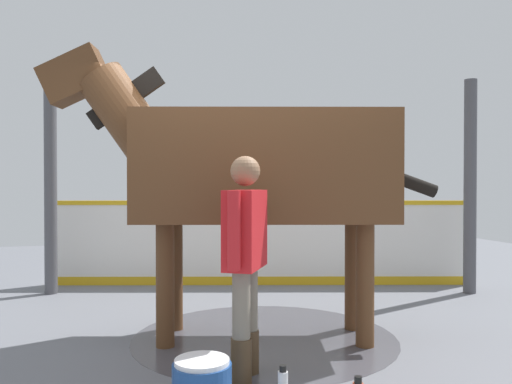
# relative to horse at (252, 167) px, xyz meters

# --- Properties ---
(ground_plane) EXTENTS (16.00, 16.00, 0.02)m
(ground_plane) POSITION_rel_horse_xyz_m (-0.14, 0.09, -1.58)
(ground_plane) COLOR slate
(wet_patch) EXTENTS (2.43, 2.43, 0.00)m
(wet_patch) POSITION_rel_horse_xyz_m (0.11, -0.03, -1.57)
(wet_patch) COLOR #4C4C54
(wet_patch) RESTS_ON ground
(barrier_wall) EXTENTS (5.82, 1.56, 1.19)m
(barrier_wall) POSITION_rel_horse_xyz_m (0.73, 2.39, -1.02)
(barrier_wall) COLOR white
(barrier_wall) RESTS_ON ground
(roof_post_near) EXTENTS (0.16, 0.16, 2.77)m
(roof_post_near) POSITION_rel_horse_xyz_m (-2.05, 2.51, -0.19)
(roof_post_near) COLOR #4C4C51
(roof_post_near) RESTS_ON ground
(roof_post_far) EXTENTS (0.16, 0.16, 2.77)m
(roof_post_far) POSITION_rel_horse_xyz_m (3.22, 1.17, -0.19)
(roof_post_far) COLOR #4C4C51
(roof_post_far) RESTS_ON ground
(horse) EXTENTS (3.59, 1.51, 2.68)m
(horse) POSITION_rel_horse_xyz_m (0.00, 0.00, 0.00)
(horse) COLOR brown
(horse) RESTS_ON ground
(handler) EXTENTS (0.42, 0.59, 1.62)m
(handler) POSITION_rel_horse_xyz_m (-0.29, -0.95, -0.65)
(handler) COLOR #47331E
(handler) RESTS_ON ground
(bottle_shampoo) EXTENTS (0.07, 0.07, 0.23)m
(bottle_shampoo) POSITION_rel_horse_xyz_m (-0.13, -1.38, -1.47)
(bottle_shampoo) COLOR white
(bottle_shampoo) RESTS_ON ground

